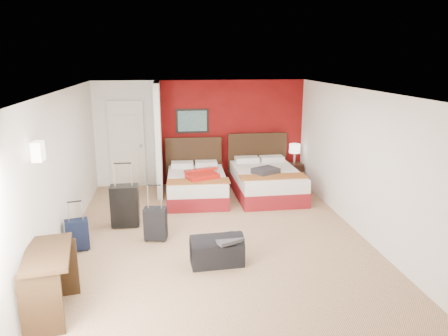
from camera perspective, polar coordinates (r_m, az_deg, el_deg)
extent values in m
plane|color=tan|center=(7.53, -0.98, -8.99)|extent=(6.50, 6.50, 0.00)
cube|color=white|center=(10.29, -3.14, 4.73)|extent=(5.00, 0.04, 2.50)
cube|color=white|center=(7.28, -20.97, -0.41)|extent=(0.04, 6.50, 2.50)
cube|color=black|center=(10.17, -4.27, 6.31)|extent=(0.78, 0.03, 0.58)
cube|color=white|center=(5.69, -23.68, 2.06)|extent=(0.12, 0.20, 0.24)
cube|color=maroon|center=(10.35, 1.02, 4.82)|extent=(3.50, 0.04, 2.50)
cube|color=silver|center=(9.63, -8.79, 3.90)|extent=(0.12, 1.20, 2.50)
cube|color=silver|center=(10.29, -12.87, 3.12)|extent=(0.82, 0.06, 2.05)
cube|color=white|center=(9.32, -3.68, -2.52)|extent=(1.32, 1.84, 0.54)
cube|color=white|center=(9.55, 5.73, -1.98)|extent=(1.41, 1.99, 0.59)
cube|color=#B4170F|center=(9.14, -3.04, -0.73)|extent=(0.90, 1.05, 0.11)
cube|color=#343338|center=(9.15, 5.60, -0.39)|extent=(0.63, 0.59, 0.12)
cube|color=#331911|center=(10.59, 9.33, -0.69)|extent=(0.39, 0.39, 0.50)
cylinder|color=white|center=(10.48, 9.44, 1.89)|extent=(0.32, 0.32, 0.48)
cube|color=black|center=(7.98, -13.13, -5.10)|extent=(0.50, 0.31, 0.75)
cube|color=black|center=(7.33, -9.15, -7.56)|extent=(0.41, 0.29, 0.55)
cube|color=black|center=(7.27, -19.06, -8.64)|extent=(0.39, 0.29, 0.49)
cube|color=black|center=(6.48, -0.97, -11.16)|extent=(0.80, 0.46, 0.39)
cube|color=#3D3D42|center=(6.36, 0.44, -9.46)|extent=(0.51, 0.48, 0.05)
cube|color=black|center=(5.61, -22.20, -14.15)|extent=(0.65, 1.07, 0.84)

